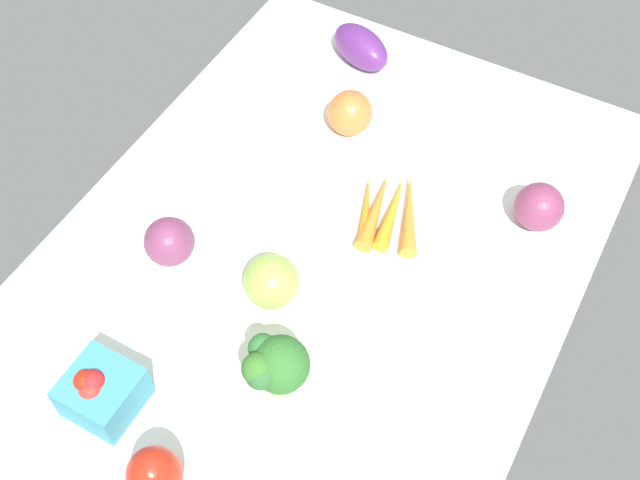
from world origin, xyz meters
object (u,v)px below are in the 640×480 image
Objects in this scene: eggplant at (361,47)px; carrot_bunch at (388,210)px; berry_basket at (101,391)px; broccoli_head at (275,366)px; red_onion_center at (539,207)px; bell_pepper_red at (155,476)px; heirloom_tomato_orange at (350,113)px; red_onion_near_basket at (169,242)px; heirloom_tomato_green at (271,282)px.

eggplant is 36.34cm from carrot_bunch.
berry_basket reaches higher than eggplant.
red_onion_center is at bearing -24.74° from broccoli_head.
bell_pepper_red is 0.50× the size of carrot_bunch.
heirloom_tomato_orange is 1.03× the size of red_onion_near_basket.
heirloom_tomato_orange is at bearing 16.48° from broccoli_head.
heirloom_tomato_orange is (35.61, 6.00, -0.21)cm from heirloom_tomato_green.
eggplant is 84.39cm from bell_pepper_red.
heirloom_tomato_green is 53.29cm from eggplant.
eggplant is at bearing 9.92° from bell_pepper_red.
bell_pepper_red reaches higher than eggplant.
eggplant is at bearing 1.02° from berry_basket.
broccoli_head is at bearing -163.52° from heirloom_tomato_orange.
bell_pepper_red is 1.17× the size of red_onion_center.
bell_pepper_red is (-66.87, -8.27, 0.63)cm from heirloom_tomato_orange.
broccoli_head is 19.77cm from bell_pepper_red.
heirloom_tomato_orange is at bearing 45.64° from carrot_bunch.
bell_pepper_red is at bearing -147.40° from red_onion_near_basket.
broccoli_head reaches higher than heirloom_tomato_green.
broccoli_head is at bearing -50.23° from eggplant.
red_onion_center is at bearing -22.78° from bell_pepper_red.
berry_basket is at bearing 123.19° from broccoli_head.
eggplant is 77.06cm from berry_basket.
heirloom_tomato_orange is 38.28cm from red_onion_near_basket.
carrot_bunch is 34.08cm from red_onion_near_basket.
red_onion_near_basket is 56.26cm from red_onion_center.
red_onion_near_basket reaches higher than eggplant.
eggplant is 45.67cm from red_onion_center.
berry_basket is (-60.80, 4.90, -0.27)cm from heirloom_tomato_orange.
red_onion_near_basket is at bearing 65.39° from broccoli_head.
carrot_bunch is 50.76cm from berry_basket.
eggplant reaches higher than carrot_bunch.
red_onion_center is (31.68, -28.71, -0.24)cm from heirloom_tomato_green.
broccoli_head is 23.22cm from berry_basket.
red_onion_near_basket is 0.98× the size of red_onion_center.
heirloom_tomato_green is 23.44cm from carrot_bunch.
broccoli_head is 28.10cm from red_onion_near_basket.
carrot_bunch is at bearing 0.31° from broccoli_head.
berry_basket is (-24.15, -6.16, -0.17)cm from red_onion_near_basket.
broccoli_head is at bearing 155.26° from red_onion_center.
berry_basket is at bearing -66.88° from eggplant.
broccoli_head is at bearing -179.69° from carrot_bunch.
heirloom_tomato_green reaches higher than heirloom_tomato_orange.
heirloom_tomato_green reaches higher than berry_basket.
red_onion_center is at bearing -96.46° from heirloom_tomato_orange.
heirloom_tomato_orange reaches higher than eggplant.
bell_pepper_red is 35.88cm from red_onion_near_basket.
heirloom_tomato_green is 15.47cm from broccoli_head.
eggplant is (51.86, 12.26, -0.63)cm from heirloom_tomato_green.
broccoli_head reaches higher than carrot_bunch.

